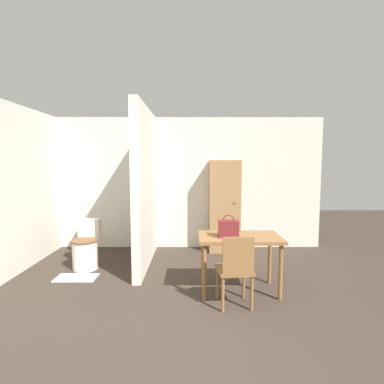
% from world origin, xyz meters
% --- Properties ---
extents(ground_plane, '(16.00, 16.00, 0.00)m').
position_xyz_m(ground_plane, '(0.00, 0.00, 0.00)').
color(ground_plane, '#382D26').
extents(wall_back, '(5.54, 0.12, 2.50)m').
position_xyz_m(wall_back, '(0.00, 3.45, 1.25)').
color(wall_back, beige).
rests_on(wall_back, ground_plane).
extents(wall_left, '(0.12, 4.39, 2.50)m').
position_xyz_m(wall_left, '(-2.33, 1.69, 1.25)').
color(wall_left, beige).
rests_on(wall_left, ground_plane).
extents(partition_wall, '(0.12, 1.87, 2.50)m').
position_xyz_m(partition_wall, '(-0.46, 2.45, 1.25)').
color(partition_wall, beige).
rests_on(partition_wall, ground_plane).
extents(dining_table, '(1.03, 0.62, 0.72)m').
position_xyz_m(dining_table, '(0.89, 1.36, 0.63)').
color(dining_table, brown).
rests_on(dining_table, ground_plane).
extents(wooden_chair, '(0.42, 0.42, 0.84)m').
position_xyz_m(wooden_chair, '(0.78, 0.92, 0.46)').
color(wooden_chair, brown).
rests_on(wooden_chair, ground_plane).
extents(toilet, '(0.40, 0.55, 0.74)m').
position_xyz_m(toilet, '(-1.36, 2.22, 0.31)').
color(toilet, silver).
rests_on(toilet, ground_plane).
extents(handbag, '(0.24, 0.15, 0.28)m').
position_xyz_m(handbag, '(0.74, 1.30, 0.83)').
color(handbag, maroon).
rests_on(handbag, dining_table).
extents(wooden_cabinet, '(0.56, 0.45, 1.69)m').
position_xyz_m(wooden_cabinet, '(0.89, 3.16, 0.85)').
color(wooden_cabinet, '#997047').
rests_on(wooden_cabinet, ground_plane).
extents(bath_mat, '(0.58, 0.32, 0.01)m').
position_xyz_m(bath_mat, '(-1.36, 1.78, 0.01)').
color(bath_mat, '#B2BCC6').
rests_on(bath_mat, ground_plane).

